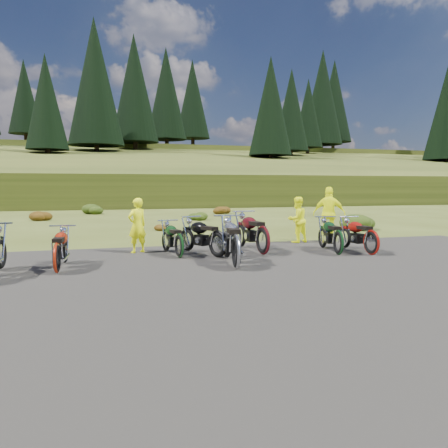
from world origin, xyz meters
name	(u,v)px	position (x,y,z in m)	size (l,w,h in m)	color
ground	(228,267)	(0.00, 0.00, 0.00)	(300.00, 300.00, 0.00)	#424A18
gravel_pad	(256,285)	(0.00, -2.00, 0.00)	(20.00, 12.00, 0.04)	black
hill_slope	(121,201)	(0.00, 50.00, 0.00)	(300.00, 46.00, 3.00)	#344115
hill_plateau	(110,193)	(0.00, 110.00, 0.00)	(300.00, 90.00, 9.17)	#344115
conifer_20	(25,97)	(-15.00, 75.00, 17.65)	(5.72, 5.72, 15.00)	black
conifer_21	(46,102)	(-9.00, 50.00, 12.56)	(5.28, 5.28, 14.00)	black
conifer_22	(95,82)	(-3.00, 56.00, 16.77)	(7.92, 7.92, 20.00)	black
conifer_23	(134,88)	(3.00, 62.00, 17.47)	(7.48, 7.48, 19.00)	black
conifer_24	(166,94)	(9.00, 68.00, 18.16)	(7.04, 7.04, 18.00)	black
conifer_25	(193,99)	(15.00, 74.00, 18.66)	(6.60, 6.60, 17.00)	black
conifer_26	(271,106)	(21.00, 49.00, 13.37)	(6.16, 6.16, 16.00)	black
conifer_27	(291,110)	(27.00, 55.00, 14.06)	(5.72, 5.72, 15.00)	black
conifer_28	(308,113)	(33.00, 61.00, 14.76)	(5.28, 5.28, 14.00)	black
conifer_29	(322,97)	(39.00, 67.00, 18.97)	(7.92, 7.92, 20.00)	black
conifer_30	(334,101)	(45.00, 73.00, 19.66)	(7.48, 7.48, 19.00)	black
conifer_31	(448,109)	(51.00, 48.00, 14.18)	(7.04, 7.04, 18.00)	black
shrub_2	(40,214)	(-6.20, 16.60, 0.38)	(1.30, 1.30, 0.77)	#5D280B
shrub_3	(94,208)	(-3.30, 21.90, 0.46)	(1.56, 1.56, 0.92)	#1E390E
shrub_4	(160,226)	(-0.40, 9.20, 0.23)	(0.77, 0.77, 0.45)	#5D280B
shrub_5	(197,215)	(2.50, 14.50, 0.31)	(1.03, 1.03, 0.61)	#1E390E
shrub_6	(221,208)	(5.40, 19.80, 0.38)	(1.30, 1.30, 0.77)	#5D280B
shrub_7	(358,220)	(8.30, 7.10, 0.46)	(1.56, 1.56, 0.92)	#1E390E
shrub_8	(350,216)	(11.20, 12.40, 0.23)	(0.77, 0.77, 0.45)	#5D280B
motorcycle_1	(57,274)	(-3.93, 0.21, 0.00)	(1.94, 0.65, 1.01)	#961F0A
motorcycle_2	(179,259)	(-0.92, 1.49, 0.00)	(1.89, 0.63, 0.99)	black
motorcycle_3	(236,270)	(0.08, -0.44, 0.00)	(2.34, 0.78, 1.23)	#9D9DA1
motorcycle_4	(263,256)	(1.48, 1.43, 0.00)	(2.32, 0.77, 1.22)	#440B10
motorcycle_5	(218,258)	(0.10, 1.30, 0.00)	(2.11, 0.70, 1.10)	black
motorcycle_6	(371,256)	(4.41, 0.51, 0.00)	(2.02, 0.67, 1.06)	maroon
motorcycle_7	(338,256)	(3.51, 0.77, 0.00)	(2.01, 0.67, 1.05)	black
person_middle	(137,226)	(-1.93, 2.81, 0.80)	(0.59, 0.38, 1.61)	#F1FB0D
person_right_a	(297,220)	(3.59, 3.63, 0.79)	(0.77, 0.60, 1.58)	#F1FB0D
person_right_b	(329,215)	(4.90, 3.76, 0.96)	(1.13, 0.47, 1.93)	#F1FB0D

